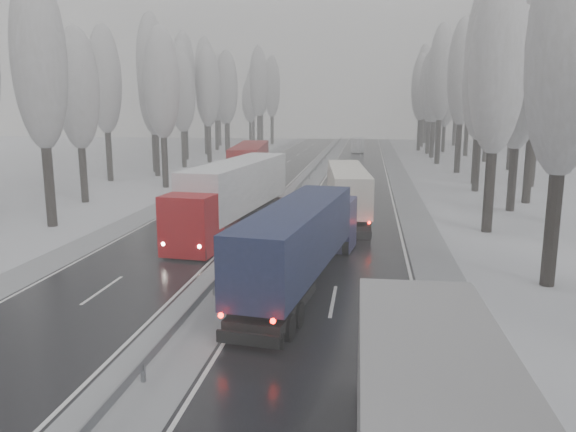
% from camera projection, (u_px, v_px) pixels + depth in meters
% --- Properties ---
extents(carriageway_right, '(7.50, 200.00, 0.03)m').
position_uv_depth(carriageway_right, '(349.00, 219.00, 41.57)').
color(carriageway_right, black).
rests_on(carriageway_right, ground).
extents(carriageway_left, '(7.50, 200.00, 0.03)m').
position_uv_depth(carriageway_left, '(211.00, 215.00, 43.04)').
color(carriageway_left, black).
rests_on(carriageway_left, ground).
extents(median_slush, '(3.00, 200.00, 0.04)m').
position_uv_depth(median_slush, '(279.00, 217.00, 42.30)').
color(median_slush, gray).
rests_on(median_slush, ground).
extents(shoulder_right, '(2.40, 200.00, 0.04)m').
position_uv_depth(shoulder_right, '(417.00, 221.00, 40.88)').
color(shoulder_right, gray).
rests_on(shoulder_right, ground).
extents(shoulder_left, '(2.40, 200.00, 0.04)m').
position_uv_depth(shoulder_left, '(150.00, 213.00, 43.73)').
color(shoulder_left, gray).
rests_on(shoulder_left, ground).
extents(median_guardrail, '(0.12, 200.00, 0.76)m').
position_uv_depth(median_guardrail, '(279.00, 209.00, 42.18)').
color(median_guardrail, slate).
rests_on(median_guardrail, ground).
extents(tree_16, '(3.60, 3.60, 16.53)m').
position_uv_depth(tree_16, '(569.00, 49.00, 24.22)').
color(tree_16, black).
rests_on(tree_16, ground).
extents(tree_18, '(3.60, 3.60, 16.58)m').
position_uv_depth(tree_18, '(498.00, 66.00, 35.32)').
color(tree_18, black).
rests_on(tree_18, ground).
extents(tree_19, '(3.60, 3.60, 14.57)m').
position_uv_depth(tree_19, '(567.00, 89.00, 38.69)').
color(tree_19, black).
rests_on(tree_19, ground).
extents(tree_20, '(3.60, 3.60, 15.71)m').
position_uv_depth(tree_20, '(520.00, 80.00, 42.85)').
color(tree_20, black).
rests_on(tree_20, ground).
extents(tree_21, '(3.60, 3.60, 18.62)m').
position_uv_depth(tree_21, '(538.00, 59.00, 46.07)').
color(tree_21, black).
rests_on(tree_21, ground).
extents(tree_22, '(3.60, 3.60, 15.86)m').
position_uv_depth(tree_22, '(482.00, 84.00, 53.09)').
color(tree_22, black).
rests_on(tree_22, ground).
extents(tree_23, '(3.60, 3.60, 13.55)m').
position_uv_depth(tree_23, '(538.00, 100.00, 56.38)').
color(tree_23, black).
rests_on(tree_23, ground).
extents(tree_24, '(3.60, 3.60, 20.49)m').
position_uv_depth(tree_24, '(482.00, 57.00, 57.66)').
color(tree_24, black).
rests_on(tree_24, ground).
extents(tree_25, '(3.60, 3.60, 19.44)m').
position_uv_depth(tree_25, '(541.00, 65.00, 60.70)').
color(tree_25, black).
rests_on(tree_25, ground).
extents(tree_26, '(3.60, 3.60, 18.78)m').
position_uv_depth(tree_26, '(462.00, 73.00, 67.87)').
color(tree_26, black).
rests_on(tree_26, ground).
extents(tree_27, '(3.60, 3.60, 17.62)m').
position_uv_depth(tree_27, '(515.00, 80.00, 70.90)').
color(tree_27, black).
rests_on(tree_27, ground).
extents(tree_28, '(3.60, 3.60, 19.62)m').
position_uv_depth(tree_28, '(441.00, 73.00, 78.31)').
color(tree_28, black).
rests_on(tree_28, ground).
extents(tree_29, '(3.60, 3.60, 18.11)m').
position_uv_depth(tree_29, '(490.00, 81.00, 81.35)').
color(tree_29, black).
rests_on(tree_29, ground).
extents(tree_30, '(3.60, 3.60, 17.86)m').
position_uv_depth(tree_30, '(435.00, 84.00, 87.96)').
color(tree_30, black).
rests_on(tree_30, ground).
extents(tree_31, '(3.60, 3.60, 18.58)m').
position_uv_depth(tree_31, '(470.00, 82.00, 90.93)').
color(tree_31, black).
rests_on(tree_31, ground).
extents(tree_32, '(3.60, 3.60, 17.33)m').
position_uv_depth(tree_32, '(430.00, 88.00, 95.30)').
color(tree_32, black).
rests_on(tree_32, ground).
extents(tree_33, '(3.60, 3.60, 14.33)m').
position_uv_depth(tree_33, '(445.00, 99.00, 99.12)').
color(tree_33, black).
rests_on(tree_33, ground).
extents(tree_34, '(3.60, 3.60, 17.63)m').
position_uv_depth(tree_34, '(421.00, 88.00, 102.29)').
color(tree_34, black).
rests_on(tree_34, ground).
extents(tree_35, '(3.60, 3.60, 18.25)m').
position_uv_depth(tree_35, '(470.00, 86.00, 104.81)').
color(tree_35, black).
rests_on(tree_35, ground).
extents(tree_36, '(3.60, 3.60, 20.23)m').
position_uv_depth(tree_36, '(424.00, 81.00, 111.35)').
color(tree_36, black).
rests_on(tree_36, ground).
extents(tree_37, '(3.60, 3.60, 16.37)m').
position_uv_depth(tree_37, '(456.00, 94.00, 114.73)').
color(tree_37, black).
rests_on(tree_37, ground).
extents(tree_38, '(3.60, 3.60, 17.97)m').
position_uv_depth(tree_38, '(427.00, 90.00, 121.65)').
color(tree_38, black).
rests_on(tree_38, ground).
extents(tree_39, '(3.60, 3.60, 16.19)m').
position_uv_depth(tree_39, '(438.00, 95.00, 125.36)').
color(tree_39, black).
rests_on(tree_39, ground).
extents(tree_58, '(3.60, 3.60, 17.21)m').
position_uv_depth(tree_58, '(39.00, 62.00, 36.98)').
color(tree_58, black).
rests_on(tree_58, ground).
extents(tree_60, '(3.60, 3.60, 14.84)m').
position_uv_depth(tree_60, '(77.00, 89.00, 47.00)').
color(tree_60, black).
rests_on(tree_60, ground).
extents(tree_61, '(3.60, 3.60, 13.95)m').
position_uv_depth(tree_61, '(41.00, 97.00, 51.80)').
color(tree_61, black).
rests_on(tree_61, ground).
extents(tree_62, '(3.60, 3.60, 16.04)m').
position_uv_depth(tree_62, '(162.00, 84.00, 55.57)').
color(tree_62, black).
rests_on(tree_62, ground).
extents(tree_63, '(3.60, 3.60, 16.88)m').
position_uv_depth(tree_63, '(105.00, 80.00, 60.45)').
color(tree_63, black).
rests_on(tree_63, ground).
extents(tree_64, '(3.60, 3.60, 15.42)m').
position_uv_depth(tree_64, '(154.00, 90.00, 64.97)').
color(tree_64, black).
rests_on(tree_64, ground).
extents(tree_65, '(3.60, 3.60, 19.48)m').
position_uv_depth(tree_65, '(151.00, 70.00, 68.60)').
color(tree_65, black).
rests_on(tree_65, ground).
extents(tree_66, '(3.60, 3.60, 15.23)m').
position_uv_depth(tree_66, '(182.00, 93.00, 74.34)').
color(tree_66, black).
rests_on(tree_66, ground).
extents(tree_67, '(3.60, 3.60, 17.09)m').
position_uv_depth(tree_67, '(181.00, 85.00, 78.18)').
color(tree_67, black).
rests_on(tree_67, ground).
extents(tree_68, '(3.60, 3.60, 16.65)m').
position_uv_depth(tree_68, '(208.00, 88.00, 80.51)').
color(tree_68, black).
rests_on(tree_68, ground).
extents(tree_69, '(3.60, 3.60, 19.35)m').
position_uv_depth(tree_69, '(184.00, 77.00, 84.73)').
color(tree_69, black).
rests_on(tree_69, ground).
extents(tree_70, '(3.60, 3.60, 17.09)m').
position_uv_depth(tree_70, '(227.00, 88.00, 90.20)').
color(tree_70, black).
rests_on(tree_70, ground).
extents(tree_71, '(3.60, 3.60, 19.61)m').
position_uv_depth(tree_71, '(205.00, 79.00, 94.44)').
color(tree_71, black).
rests_on(tree_71, ground).
extents(tree_72, '(3.60, 3.60, 15.11)m').
position_uv_depth(tree_72, '(226.00, 97.00, 99.89)').
color(tree_72, black).
rests_on(tree_72, ground).
extents(tree_73, '(3.60, 3.60, 17.22)m').
position_uv_depth(tree_73, '(216.00, 90.00, 103.91)').
color(tree_73, black).
rests_on(tree_73, ground).
extents(tree_74, '(3.60, 3.60, 19.68)m').
position_uv_depth(tree_74, '(259.00, 82.00, 109.26)').
color(tree_74, black).
rests_on(tree_74, ground).
extents(tree_75, '(3.60, 3.60, 18.60)m').
position_uv_depth(tree_75, '(218.00, 87.00, 114.55)').
color(tree_75, black).
rests_on(tree_75, ground).
extents(tree_76, '(3.60, 3.60, 18.55)m').
position_uv_depth(tree_76, '(272.00, 87.00, 118.38)').
color(tree_76, black).
rests_on(tree_76, ground).
extents(tree_77, '(3.60, 3.60, 14.32)m').
position_uv_depth(tree_77, '(250.00, 101.00, 123.57)').
color(tree_77, black).
rests_on(tree_77, ground).
extents(tree_78, '(3.60, 3.60, 19.55)m').
position_uv_depth(tree_78, '(261.00, 85.00, 125.14)').
color(tree_78, black).
rests_on(tree_78, ground).
extents(tree_79, '(3.60, 3.60, 17.07)m').
position_uv_depth(tree_79, '(253.00, 93.00, 129.72)').
color(tree_79, black).
rests_on(tree_79, ground).
extents(truck_blue_box, '(4.48, 15.70, 3.99)m').
position_uv_depth(truck_blue_box, '(304.00, 237.00, 25.80)').
color(truck_blue_box, '#1D1C48').
rests_on(truck_blue_box, ground).
extents(truck_cream_box, '(3.93, 15.22, 3.87)m').
position_uv_depth(truck_cream_box, '(347.00, 188.00, 41.47)').
color(truck_cream_box, '#A19F8F').
rests_on(truck_cream_box, ground).
extents(box_truck_distant, '(2.47, 7.11, 2.62)m').
position_uv_depth(box_truck_distant, '(357.00, 145.00, 99.93)').
color(box_truck_distant, '#ABADB2').
rests_on(box_truck_distant, ground).
extents(truck_red_white, '(4.74, 17.87, 4.54)m').
position_uv_depth(truck_red_white, '(233.00, 191.00, 37.35)').
color(truck_red_white, '#9D080D').
rests_on(truck_red_white, ground).
extents(truck_red_red, '(4.51, 17.38, 4.42)m').
position_uv_depth(truck_red_red, '(249.00, 164.00, 55.15)').
color(truck_red_red, '#BF0D0A').
rests_on(truck_red_red, ground).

